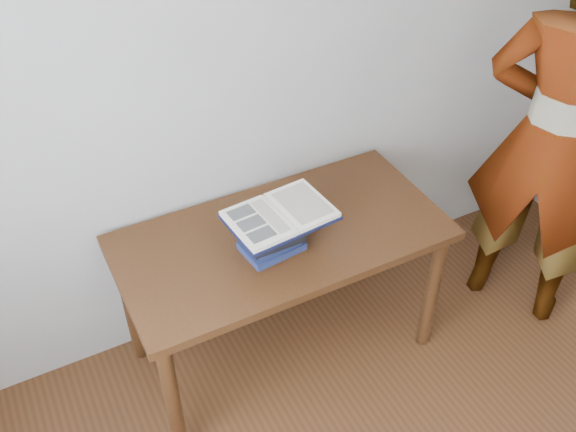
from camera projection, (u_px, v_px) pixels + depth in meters
desk at (282, 252)px, 2.66m from camera, size 1.34×0.67×0.72m
book_stack at (271, 235)px, 2.48m from camera, size 0.25×0.19×0.15m
open_book at (280, 215)px, 2.43m from camera, size 0.42×0.31×0.03m
reader at (555, 143)px, 2.73m from camera, size 0.74×0.81×1.86m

